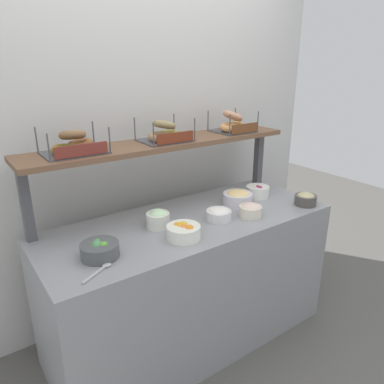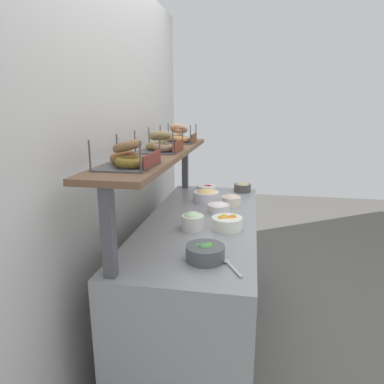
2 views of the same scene
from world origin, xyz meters
name	(u,v)px [view 1 (image 1 of 2)]	position (x,y,z in m)	size (l,w,h in m)	color
ground_plane	(190,335)	(0.00, 0.00, 0.00)	(8.00, 8.00, 0.00)	#595651
back_wall	(143,146)	(0.00, 0.55, 1.20)	(2.97, 0.06, 2.40)	silver
deli_counter	(189,281)	(0.00, 0.00, 0.42)	(1.77, 0.70, 0.85)	gray
shelf_riser_left	(26,205)	(-0.83, 0.27, 1.05)	(0.05, 0.05, 0.40)	#4C4C51
shelf_riser_right	(258,158)	(0.83, 0.27, 1.05)	(0.05, 0.05, 0.40)	#4C4C51
upper_shelf	(164,143)	(0.00, 0.27, 1.26)	(1.73, 0.32, 0.03)	brown
bowl_beet_salad	(258,191)	(0.61, 0.05, 0.89)	(0.16, 0.16, 0.09)	white
bowl_fruit_salad	(183,231)	(-0.16, -0.18, 0.89)	(0.18, 0.18, 0.09)	white
bowl_potato_salad	(250,210)	(0.33, -0.17, 0.89)	(0.14, 0.14, 0.09)	beige
bowl_veggie_mix	(100,250)	(-0.60, -0.11, 0.89)	(0.19, 0.19, 0.09)	#4F5356
bowl_hummus	(306,199)	(0.76, -0.24, 0.89)	(0.14, 0.14, 0.08)	#4A4643
bowl_scallion_spread	(158,218)	(-0.20, 0.02, 0.90)	(0.13, 0.13, 0.11)	white
bowl_cream_cheese	(219,214)	(0.15, -0.10, 0.89)	(0.15, 0.15, 0.07)	white
bowl_egg_salad	(238,197)	(0.40, 0.02, 0.90)	(0.19, 0.19, 0.10)	white
serving_spoon_near_plate	(101,269)	(-0.64, -0.23, 0.86)	(0.17, 0.10, 0.01)	#B7B7BC
bagel_basket_cinnamon_raisin	(73,145)	(-0.55, 0.27, 1.33)	(0.32, 0.25, 0.14)	#4C4C51
bagel_basket_everything	(165,134)	(0.00, 0.26, 1.33)	(0.29, 0.24, 0.14)	#4C4C51
bagel_basket_sesame	(233,124)	(0.55, 0.26, 1.33)	(0.27, 0.25, 0.15)	#4C4C51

